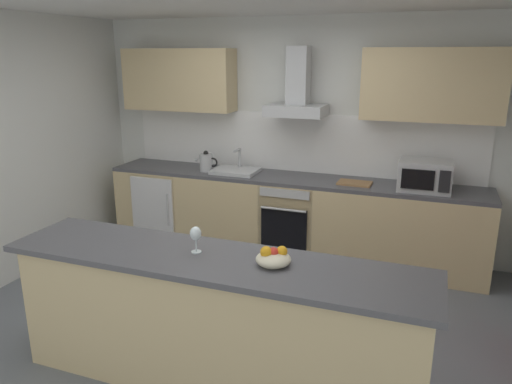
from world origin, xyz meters
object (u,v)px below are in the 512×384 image
Objects in this scene: microwave at (425,176)px; kettle at (206,162)px; wine_glass at (196,235)px; sink at (236,170)px; chopping_board at (355,183)px; oven at (291,216)px; range_hood at (297,94)px; fruit_bowl at (273,258)px; refrigerator at (165,204)px.

microwave is 1.73× the size of kettle.
wine_glass is at bearing -65.49° from kettle.
sink is 1.35m from chopping_board.
microwave is 2.03m from sink.
range_hood reaches higher than oven.
fruit_bowl is 2.28m from chopping_board.
fruit_bowl is at bearing -76.60° from oven.
refrigerator is at bearing 179.51° from microwave.
range_hood is 3.27× the size of fruit_bowl.
oven is 1.33m from range_hood.
refrigerator is 0.83m from kettle.
refrigerator is 2.94× the size of kettle.
sink is 2.41m from wine_glass.
chopping_board is (1.70, 0.01, -0.09)m from kettle.
microwave is at bearing -1.18° from oven.
refrigerator is 1.18× the size of range_hood.
kettle reaches higher than chopping_board.
microwave is at bearing -6.61° from range_hood.
chopping_board is (0.68, -0.15, -0.88)m from range_hood.
sink is at bearing -169.96° from range_hood.
range_hood reaches higher than fruit_bowl.
refrigerator is at bearing 133.25° from fruit_bowl.
kettle is (0.59, -0.03, 0.58)m from refrigerator.
refrigerator is at bearing 179.48° from chopping_board.
kettle is 0.85× the size of chopping_board.
range_hood is (0.00, 0.13, 1.33)m from oven.
oven is at bearing -0.94° from sink.
sink reaches higher than fruit_bowl.
microwave reaches higher than sink.
microwave reaches higher than kettle.
microwave is at bearing -1.10° from sink.
kettle is at bearing -172.70° from sink.
range_hood reaches higher than refrigerator.
fruit_bowl reaches higher than oven.
chopping_board is at bearing -1.47° from sink.
range_hood reaches higher than kettle.
fruit_bowl reaches higher than refrigerator.
kettle is 1.29m from range_hood.
kettle is at bearing -178.10° from oven.
wine_glass is (-1.35, -2.26, 0.01)m from microwave.
chopping_board reaches higher than oven.
chopping_board is at bearing 0.34° from kettle.
refrigerator is 3.20m from fruit_bowl.
fruit_bowl is at bearing -55.35° from kettle.
kettle is (-2.38, -0.01, -0.04)m from microwave.
sink is at bearing 117.78° from fruit_bowl.
sink is 0.69× the size of range_hood.
microwave is at bearing -0.35° from chopping_board.
range_hood is 2.53m from wine_glass.
wine_glass is at bearing 179.15° from fruit_bowl.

